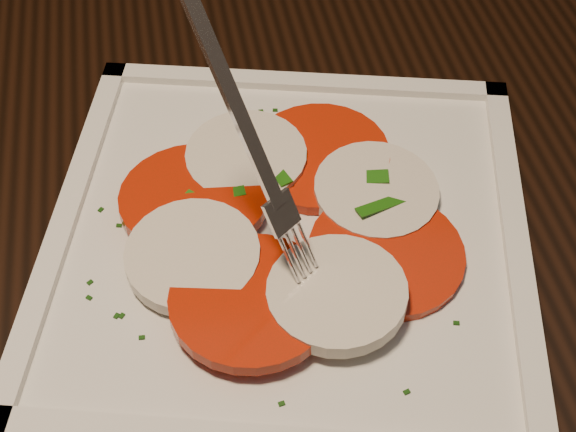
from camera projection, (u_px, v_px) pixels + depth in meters
table at (419, 365)px, 0.57m from camera, size 1.27×0.91×0.75m
plate at (288, 239)px, 0.51m from camera, size 0.34×0.34×0.01m
caprese_salad at (288, 223)px, 0.50m from camera, size 0.23×0.23×0.02m
fork at (237, 134)px, 0.42m from camera, size 0.08×0.09×0.15m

